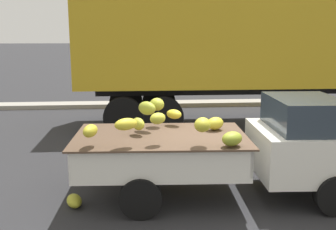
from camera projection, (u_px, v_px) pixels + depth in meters
name	position (u px, v px, depth m)	size (l,w,h in m)	color
ground	(220.00, 196.00, 6.74)	(220.00, 220.00, 0.00)	#28282B
curb_strip	(173.00, 104.00, 15.18)	(80.00, 0.80, 0.16)	gray
pickup_truck	(279.00, 146.00, 6.64)	(5.10, 1.99, 1.70)	silver
semi_trailer	(279.00, 40.00, 11.67)	(12.01, 2.71, 3.95)	gold
fallen_banana_bunch_near_tailgate	(74.00, 201.00, 6.33)	(0.40, 0.23, 0.20)	gold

